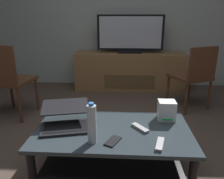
{
  "coord_description": "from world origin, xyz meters",
  "views": [
    {
      "loc": [
        0.14,
        -1.52,
        1.21
      ],
      "look_at": [
        0.02,
        0.47,
        0.54
      ],
      "focal_mm": 35.21,
      "sensor_mm": 36.0,
      "label": 1
    }
  ],
  "objects": [
    {
      "name": "water_bottle_near",
      "position": [
        -0.07,
        -0.22,
        0.53
      ],
      "size": [
        0.06,
        0.06,
        0.29
      ],
      "color": "silver",
      "rests_on": "coffee_table"
    },
    {
      "name": "ground_plane",
      "position": [
        0.0,
        0.0,
        0.0
      ],
      "size": [
        7.68,
        7.68,
        0.0
      ],
      "primitive_type": "plane",
      "color": "#4C3D33"
    },
    {
      "name": "dining_chair",
      "position": [
        1.04,
        1.3,
        0.49
      ],
      "size": [
        0.59,
        0.59,
        0.86
      ],
      "color": "#59331E",
      "rests_on": "ground"
    },
    {
      "name": "laptop",
      "position": [
        -0.31,
        0.01,
        0.45
      ],
      "size": [
        0.44,
        0.43,
        0.15
      ],
      "color": "black",
      "rests_on": "coffee_table"
    },
    {
      "name": "media_cabinet",
      "position": [
        0.22,
        2.15,
        0.31
      ],
      "size": [
        1.82,
        0.46,
        0.63
      ],
      "color": "olive",
      "rests_on": "ground"
    },
    {
      "name": "coffee_table",
      "position": [
        0.06,
        -0.03,
        0.27
      ],
      "size": [
        1.18,
        0.64,
        0.39
      ],
      "color": "#2D383D",
      "rests_on": "ground"
    },
    {
      "name": "tv_remote",
      "position": [
        0.27,
        -0.02,
        0.4
      ],
      "size": [
        0.13,
        0.15,
        0.02
      ],
      "primitive_type": "cube",
      "rotation": [
        0.0,
        0.0,
        0.65
      ],
      "color": "#99999E",
      "rests_on": "coffee_table"
    },
    {
      "name": "television",
      "position": [
        0.22,
        2.13,
        0.91
      ],
      "size": [
        1.07,
        0.2,
        0.6
      ],
      "color": "black",
      "rests_on": "media_cabinet"
    },
    {
      "name": "cell_phone",
      "position": [
        0.07,
        -0.21,
        0.39
      ],
      "size": [
        0.12,
        0.16,
        0.01
      ],
      "primitive_type": "cube",
      "rotation": [
        0.0,
        0.0,
        -0.44
      ],
      "color": "black",
      "rests_on": "coffee_table"
    },
    {
      "name": "side_chair",
      "position": [
        -1.24,
        0.91,
        0.51
      ],
      "size": [
        0.5,
        0.5,
        0.91
      ],
      "color": "#59331E",
      "rests_on": "ground"
    },
    {
      "name": "back_wall",
      "position": [
        0.0,
        2.47,
        1.4
      ],
      "size": [
        6.4,
        0.12,
        2.8
      ],
      "primitive_type": "cube",
      "color": "#A8B2A8",
      "rests_on": "ground"
    },
    {
      "name": "soundbar_remote",
      "position": [
        0.38,
        -0.24,
        0.4
      ],
      "size": [
        0.08,
        0.17,
        0.02
      ],
      "primitive_type": "cube",
      "rotation": [
        0.0,
        0.0,
        -0.26
      ],
      "color": "#99999E",
      "rests_on": "coffee_table"
    },
    {
      "name": "router_box",
      "position": [
        0.49,
        0.16,
        0.47
      ],
      "size": [
        0.14,
        0.12,
        0.16
      ],
      "color": "white",
      "rests_on": "coffee_table"
    }
  ]
}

